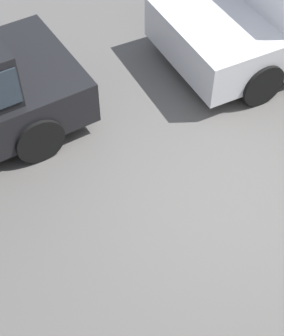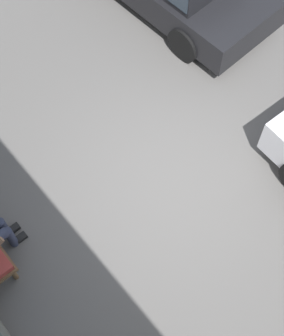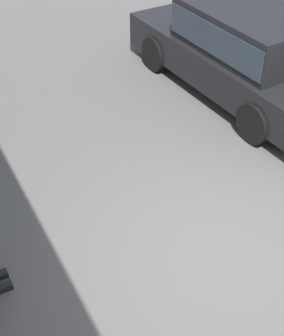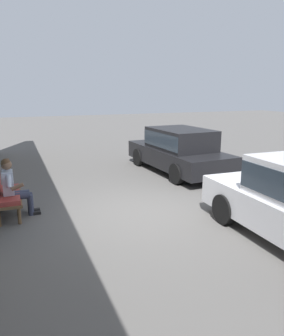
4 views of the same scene
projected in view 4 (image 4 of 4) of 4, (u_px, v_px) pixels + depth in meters
ground_plane at (142, 212)px, 7.49m from camera, size 60.00×60.00×0.00m
bench at (3, 192)px, 7.18m from camera, size 1.44×0.55×0.97m
person_on_phone at (13, 186)px, 7.13m from camera, size 0.73×0.74×1.31m
parked_car_mid at (179, 149)px, 11.01m from camera, size 4.47×2.05×1.48m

